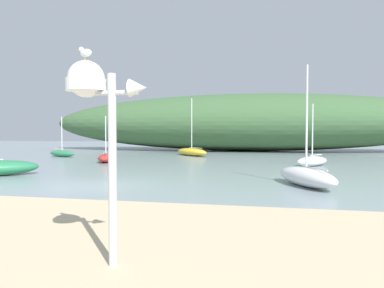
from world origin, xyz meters
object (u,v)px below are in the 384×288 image
Objects in this scene: mast_structure at (94,95)px; sailboat_off_point at (306,176)px; sailboat_inner_mooring at (192,152)px; sailboat_mid_channel at (312,161)px; sailboat_near_shore at (62,153)px; seagull_on_radar at (85,52)px; sailboat_east_reach at (106,158)px.

sailboat_off_point reaches higher than mast_structure.
sailboat_mid_channel is (9.22, -7.76, -0.04)m from sailboat_inner_mooring.
sailboat_inner_mooring is 1.49× the size of sailboat_near_shore.
sailboat_mid_channel is at bearing -40.10° from sailboat_inner_mooring.
sailboat_mid_channel reaches higher than seagull_on_radar.
seagull_on_radar is at bearing -81.66° from sailboat_inner_mooring.
sailboat_off_point is at bearing -34.64° from sailboat_near_shore.
sailboat_east_reach is at bearing 114.98° from mast_structure.
sailboat_inner_mooring is 11.13m from sailboat_near_shore.
sailboat_inner_mooring reaches higher than seagull_on_radar.
sailboat_off_point reaches higher than sailboat_mid_channel.
seagull_on_radar is 0.06× the size of sailboat_off_point.
sailboat_mid_channel is 1.13× the size of sailboat_near_shore.
sailboat_inner_mooring is at bearing 115.97° from sailboat_off_point.
mast_structure is 0.76× the size of sailboat_mid_channel.
sailboat_off_point reaches higher than sailboat_east_reach.
sailboat_inner_mooring is (-3.92, 25.86, -2.29)m from mast_structure.
seagull_on_radar is at bearing -113.20° from sailboat_off_point.
seagull_on_radar is 0.07× the size of sailboat_mid_channel.
sailboat_mid_channel is 20.25m from sailboat_near_shore.
sailboat_off_point is at bearing -34.59° from sailboat_east_reach.
seagull_on_radar reaches higher than mast_structure.
sailboat_inner_mooring reaches higher than sailboat_east_reach.
sailboat_off_point is 22.47m from sailboat_near_shore.
sailboat_near_shore is at bearing 122.90° from mast_structure.
sailboat_mid_channel is 13.80m from sailboat_east_reach.
mast_structure is 0.62× the size of sailboat_off_point.
seagull_on_radar is at bearing -57.32° from sailboat_near_shore.
seagull_on_radar is 0.08× the size of sailboat_east_reach.
sailboat_mid_channel is (5.30, 18.10, -2.32)m from mast_structure.
sailboat_off_point is 18.07m from sailboat_inner_mooring.
mast_structure is 26.77m from sailboat_near_shore.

